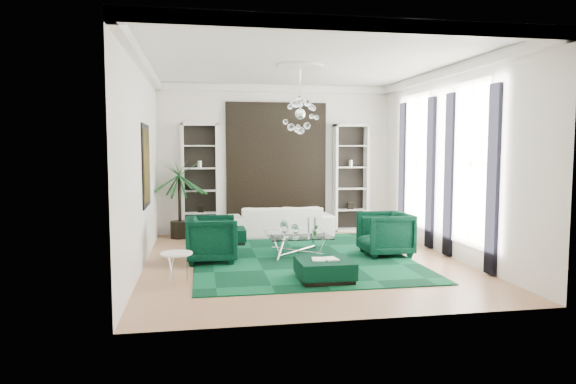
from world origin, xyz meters
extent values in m
cube|color=tan|center=(0.00, 0.00, -0.01)|extent=(6.00, 7.00, 0.02)
cube|color=white|center=(0.00, 0.00, 3.81)|extent=(6.00, 7.00, 0.02)
cube|color=white|center=(0.00, 3.51, 1.90)|extent=(6.00, 0.02, 3.80)
cube|color=white|center=(0.00, -3.51, 1.90)|extent=(6.00, 0.02, 3.80)
cube|color=white|center=(-3.01, 0.00, 1.90)|extent=(0.02, 7.00, 3.80)
cube|color=white|center=(3.01, 0.00, 1.90)|extent=(0.02, 7.00, 3.80)
cylinder|color=white|center=(0.00, 0.30, 3.77)|extent=(0.90, 0.90, 0.05)
cube|color=black|center=(0.00, 3.46, 1.90)|extent=(2.50, 0.06, 2.80)
cube|color=black|center=(-2.97, 0.60, 1.85)|extent=(0.04, 1.30, 1.60)
cube|color=white|center=(2.99, -0.90, 1.90)|extent=(0.03, 1.10, 2.90)
cube|color=black|center=(2.96, -1.68, 1.65)|extent=(0.07, 0.30, 3.25)
cube|color=black|center=(2.96, -0.12, 1.65)|extent=(0.07, 0.30, 3.25)
cube|color=white|center=(2.99, 1.50, 1.90)|extent=(0.03, 1.10, 2.90)
cube|color=black|center=(2.96, 0.72, 1.65)|extent=(0.07, 0.30, 3.25)
cube|color=black|center=(2.96, 2.28, 1.65)|extent=(0.07, 0.30, 3.25)
cube|color=black|center=(0.00, 0.30, 0.01)|extent=(4.20, 5.00, 0.02)
imported|color=white|center=(0.00, 2.85, 0.37)|extent=(2.57, 1.00, 0.75)
imported|color=black|center=(-1.75, 0.20, 0.44)|extent=(0.97, 0.94, 0.88)
imported|color=black|center=(1.75, 0.20, 0.44)|extent=(0.98, 0.95, 0.89)
cube|color=black|center=(-1.35, 2.00, 0.18)|extent=(0.80, 0.80, 0.35)
cube|color=black|center=(0.05, -1.55, 0.18)|extent=(0.89, 0.89, 0.35)
cube|color=white|center=(0.05, -1.55, 0.37)|extent=(0.43, 0.29, 0.03)
cylinder|color=white|center=(-2.35, -1.30, 0.25)|extent=(0.51, 0.51, 0.49)
imported|color=#12481B|center=(0.31, 0.29, 0.54)|extent=(0.12, 0.10, 0.22)
camera|label=1|loc=(-1.97, -9.65, 2.21)|focal=32.00mm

